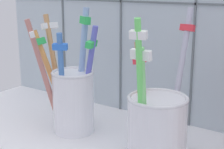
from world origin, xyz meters
TOP-DOWN VIEW (x-y plane):
  - counter_slab at (0.00, 0.00)cm, footprint 64.00×22.00cm
  - toothbrush_cup_left at (-7.17, -0.85)cm, footprint 10.96×7.95cm
  - toothbrush_cup_right at (6.85, -0.87)cm, footprint 7.86×12.47cm

SIDE VIEW (x-z plane):
  - counter_slab at x=0.00cm, z-range 0.00..2.00cm
  - toothbrush_cup_right at x=6.85cm, z-range -2.69..15.83cm
  - toothbrush_cup_left at x=-7.17cm, z-range -1.57..16.64cm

